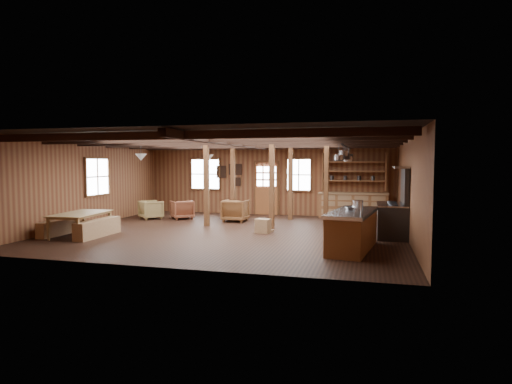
# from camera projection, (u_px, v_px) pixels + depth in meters

# --- Properties ---
(room) EXTENTS (10.04, 9.04, 2.84)m
(room) POSITION_uv_depth(u_px,v_px,m) (232.00, 185.00, 12.74)
(room) COLOR black
(room) RESTS_ON ground
(ceiling_joists) EXTENTS (9.80, 8.82, 0.18)m
(ceiling_joists) POSITION_uv_depth(u_px,v_px,m) (233.00, 143.00, 12.82)
(ceiling_joists) COLOR black
(ceiling_joists) RESTS_ON ceiling
(timber_posts) EXTENTS (3.95, 2.35, 2.80)m
(timber_posts) POSITION_uv_depth(u_px,v_px,m) (265.00, 182.00, 14.61)
(timber_posts) COLOR #442213
(timber_posts) RESTS_ON floor
(back_door) EXTENTS (1.02, 0.08, 2.15)m
(back_door) POSITION_uv_depth(u_px,v_px,m) (266.00, 193.00, 17.07)
(back_door) COLOR brown
(back_door) RESTS_ON floor
(window_back_left) EXTENTS (1.32, 0.06, 1.32)m
(window_back_left) POSITION_uv_depth(u_px,v_px,m) (205.00, 174.00, 17.69)
(window_back_left) COLOR white
(window_back_left) RESTS_ON wall_back
(window_back_right) EXTENTS (1.02, 0.06, 1.32)m
(window_back_right) POSITION_uv_depth(u_px,v_px,m) (299.00, 175.00, 16.69)
(window_back_right) COLOR white
(window_back_right) RESTS_ON wall_back
(window_left) EXTENTS (0.14, 1.24, 1.32)m
(window_left) POSITION_uv_depth(u_px,v_px,m) (97.00, 177.00, 14.48)
(window_left) COLOR white
(window_left) RESTS_ON wall_back
(notice_boards) EXTENTS (1.08, 0.03, 0.90)m
(notice_boards) POSITION_uv_depth(u_px,v_px,m) (231.00, 173.00, 17.40)
(notice_boards) COLOR beige
(notice_boards) RESTS_ON wall_back
(back_counter) EXTENTS (2.55, 0.60, 2.45)m
(back_counter) POSITION_uv_depth(u_px,v_px,m) (353.00, 202.00, 15.98)
(back_counter) COLOR brown
(back_counter) RESTS_ON floor
(pendant_lamps) EXTENTS (1.86, 2.36, 0.66)m
(pendant_lamps) POSITION_uv_depth(u_px,v_px,m) (177.00, 157.00, 14.22)
(pendant_lamps) COLOR #2F2F31
(pendant_lamps) RESTS_ON ceiling
(pot_rack) EXTENTS (0.42, 3.00, 0.46)m
(pot_rack) POSITION_uv_depth(u_px,v_px,m) (345.00, 156.00, 12.06)
(pot_rack) COLOR #2F2F31
(pot_rack) RESTS_ON ceiling
(kitchen_island) EXTENTS (1.25, 2.60, 1.20)m
(kitchen_island) POSITION_uv_depth(u_px,v_px,m) (352.00, 230.00, 10.20)
(kitchen_island) COLOR brown
(kitchen_island) RESTS_ON floor
(step_stool) EXTENTS (0.52, 0.41, 0.42)m
(step_stool) POSITION_uv_depth(u_px,v_px,m) (263.00, 226.00, 12.65)
(step_stool) COLOR brown
(step_stool) RESTS_ON floor
(commercial_range) EXTENTS (0.82, 1.60, 1.98)m
(commercial_range) POSITION_uv_depth(u_px,v_px,m) (394.00, 215.00, 11.90)
(commercial_range) COLOR #2F2F31
(commercial_range) RESTS_ON floor
(dining_table) EXTENTS (1.22, 1.96, 0.66)m
(dining_table) POSITION_uv_depth(u_px,v_px,m) (82.00, 224.00, 12.13)
(dining_table) COLOR olive
(dining_table) RESTS_ON floor
(bench_wall) EXTENTS (0.30, 1.58, 0.44)m
(bench_wall) POSITION_uv_depth(u_px,v_px,m) (60.00, 227.00, 12.33)
(bench_wall) COLOR brown
(bench_wall) RESTS_ON floor
(bench_aisle) EXTENTS (0.33, 1.76, 0.48)m
(bench_aisle) POSITION_uv_depth(u_px,v_px,m) (98.00, 228.00, 12.01)
(bench_aisle) COLOR brown
(bench_aisle) RESTS_ON floor
(armchair_a) EXTENTS (1.06, 1.06, 0.69)m
(armchair_a) POSITION_uv_depth(u_px,v_px,m) (182.00, 210.00, 15.77)
(armchair_a) COLOR brown
(armchair_a) RESTS_ON floor
(armchair_b) EXTENTS (0.83, 0.85, 0.77)m
(armchair_b) POSITION_uv_depth(u_px,v_px,m) (235.00, 210.00, 15.12)
(armchair_b) COLOR brown
(armchair_b) RESTS_ON floor
(armchair_c) EXTENTS (1.05, 1.05, 0.69)m
(armchair_c) POSITION_uv_depth(u_px,v_px,m) (151.00, 210.00, 15.78)
(armchair_c) COLOR olive
(armchair_c) RESTS_ON floor
(counter_pot) EXTENTS (0.28, 0.28, 0.17)m
(counter_pot) POSITION_uv_depth(u_px,v_px,m) (358.00, 203.00, 11.11)
(counter_pot) COLOR #B1B3B8
(counter_pot) RESTS_ON kitchen_island
(bowl) EXTENTS (0.32, 0.32, 0.06)m
(bowl) POSITION_uv_depth(u_px,v_px,m) (350.00, 208.00, 10.45)
(bowl) COLOR silver
(bowl) RESTS_ON kitchen_island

